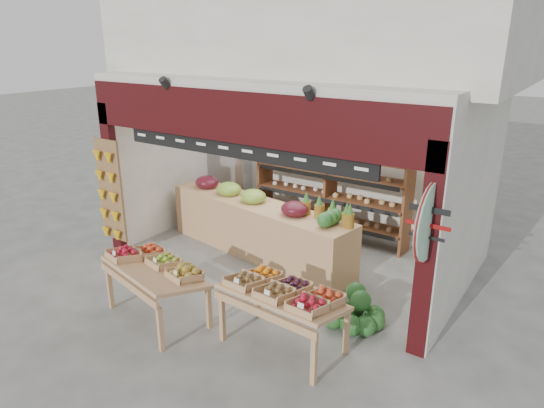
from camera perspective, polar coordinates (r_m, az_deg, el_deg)
The scene contains 11 objects.
ground at distance 8.30m, azimuth 0.62°, elevation -7.21°, with size 60.00×60.00×0.00m, color #61605C.
shop_structure at distance 8.84m, azimuth 6.90°, elevation 20.53°, with size 6.36×5.12×5.40m.
banana_board at distance 8.87m, azimuth -18.61°, elevation 1.27°, with size 0.60×0.15×1.80m.
gift_sign at distance 5.58m, azimuth 17.96°, elevation -2.03°, with size 0.04×0.93×0.92m.
back_shelving at distance 9.21m, azimuth 6.92°, elevation 3.14°, with size 3.07×0.50×1.89m.
refrigerator at distance 10.70m, azimuth -4.67°, elevation 4.21°, with size 0.74×0.74×1.89m, color #B0B2B7.
cardboard_stack at distance 9.56m, azimuth -6.86°, elevation -2.22°, with size 0.96×0.70×0.62m.
mid_counter at distance 8.53m, azimuth -1.71°, elevation -2.64°, with size 3.87×1.34×1.18m.
display_table_left at distance 6.81m, azimuth -13.61°, elevation -7.13°, with size 1.64×1.15×0.97m.
display_table_right at distance 5.93m, azimuth 1.34°, elevation -10.41°, with size 1.54×0.92×0.97m.
watermelon_pile at distance 6.69m, azimuth 9.84°, elevation -12.59°, with size 0.75×0.70×0.53m.
Camera 1 is at (4.11, -6.21, 3.67)m, focal length 32.00 mm.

